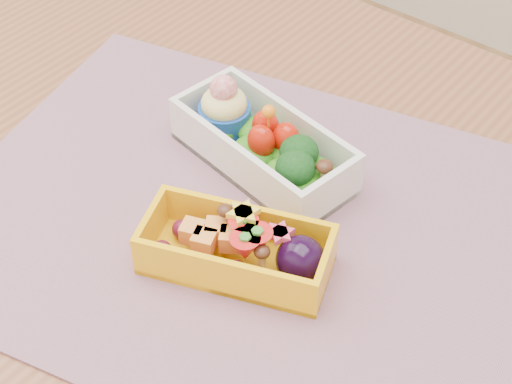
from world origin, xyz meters
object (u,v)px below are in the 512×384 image
Objects in this scene: table at (266,337)px; bento_yellow at (240,249)px; bento_white at (263,144)px; placemat at (246,223)px.

bento_yellow reaches higher than table.
bento_white reaches higher than table.
placemat is (-0.05, 0.03, 0.10)m from table.
bento_yellow is at bearing -55.90° from placemat.
bento_white reaches higher than bento_yellow.
table is at bearing 22.91° from bento_yellow.
bento_yellow is (0.03, -0.04, 0.02)m from placemat.
bento_yellow is at bearing -50.76° from bento_white.
bento_yellow is (0.06, -0.11, -0.00)m from bento_white.
bento_white is at bearing 117.00° from placemat.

